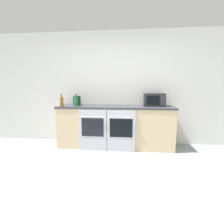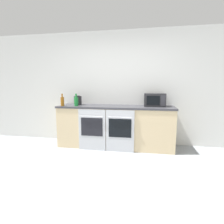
% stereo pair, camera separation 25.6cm
% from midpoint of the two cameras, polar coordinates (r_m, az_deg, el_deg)
% --- Properties ---
extents(ground_plane, '(16.00, 16.00, 0.00)m').
position_cam_midpoint_polar(ground_plane, '(2.51, -6.11, -24.25)').
color(ground_plane, gray).
extents(wall_back, '(10.00, 0.06, 2.60)m').
position_cam_midpoint_polar(wall_back, '(4.15, -0.26, 7.77)').
color(wall_back, silver).
rests_on(wall_back, ground_plane).
extents(counter_back, '(2.53, 0.64, 0.92)m').
position_cam_midpoint_polar(counter_back, '(3.92, -0.81, -4.67)').
color(counter_back, '#D1B789').
rests_on(counter_back, ground_plane).
extents(oven_left, '(0.58, 0.06, 0.87)m').
position_cam_midpoint_polar(oven_left, '(3.69, -8.30, -5.86)').
color(oven_left, '#B7BABF').
rests_on(oven_left, ground_plane).
extents(oven_right, '(0.58, 0.06, 0.87)m').
position_cam_midpoint_polar(oven_right, '(3.59, 0.94, -6.17)').
color(oven_right, '#B7BABF').
rests_on(oven_right, ground_plane).
extents(microwave, '(0.44, 0.34, 0.28)m').
position_cam_midpoint_polar(microwave, '(3.89, 11.75, 3.98)').
color(microwave, '#232326').
rests_on(microwave, counter_back).
extents(bottle_green, '(0.09, 0.09, 0.27)m').
position_cam_midpoint_polar(bottle_green, '(3.87, -13.58, 3.39)').
color(bottle_green, '#19722D').
rests_on(bottle_green, counter_back).
extents(bottle_amber, '(0.07, 0.07, 0.27)m').
position_cam_midpoint_polar(bottle_amber, '(3.92, -17.95, 3.28)').
color(bottle_amber, '#8C5114').
rests_on(bottle_amber, counter_back).
extents(kettle, '(0.18, 0.18, 0.22)m').
position_cam_midpoint_polar(kettle, '(4.10, -13.19, 3.65)').
color(kettle, '#232326').
rests_on(kettle, counter_back).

